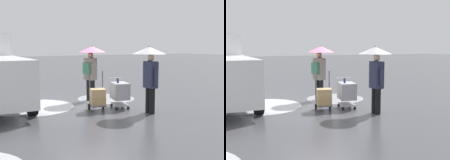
# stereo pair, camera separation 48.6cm
# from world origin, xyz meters

# --- Properties ---
(ground_plane) EXTENTS (90.00, 90.00, 0.00)m
(ground_plane) POSITION_xyz_m (0.00, 0.00, 0.00)
(ground_plane) COLOR #4C4C51
(slush_patch_near_cluster) EXTENTS (2.86, 2.86, 0.01)m
(slush_patch_near_cluster) POSITION_xyz_m (2.09, -0.52, 0.00)
(slush_patch_near_cluster) COLOR silver
(slush_patch_near_cluster) RESTS_ON ground
(slush_patch_under_van) EXTENTS (2.30, 2.30, 0.01)m
(slush_patch_under_van) POSITION_xyz_m (-0.94, -0.85, 0.00)
(slush_patch_under_van) COLOR #999BA0
(slush_patch_under_van) RESTS_ON ground
(shopping_cart_vendor) EXTENTS (0.70, 0.91, 1.04)m
(shopping_cart_vendor) POSITION_xyz_m (-0.56, 0.96, 0.57)
(shopping_cart_vendor) COLOR #B2B2B7
(shopping_cart_vendor) RESTS_ON ground
(hand_dolly_boxes) EXTENTS (0.65, 0.80, 1.32)m
(hand_dolly_boxes) POSITION_xyz_m (0.32, 1.08, 0.46)
(hand_dolly_boxes) COLOR #515156
(hand_dolly_boxes) RESTS_ON ground
(pedestrian_pink_side) EXTENTS (1.04, 1.04, 2.15)m
(pedestrian_pink_side) POSITION_xyz_m (-0.22, -0.68, 1.57)
(pedestrian_pink_side) COLOR black
(pedestrian_pink_side) RESTS_ON ground
(pedestrian_black_side) EXTENTS (1.04, 1.04, 2.15)m
(pedestrian_black_side) POSITION_xyz_m (-1.04, 2.04, 1.58)
(pedestrian_black_side) COLOR black
(pedestrian_black_side) RESTS_ON ground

